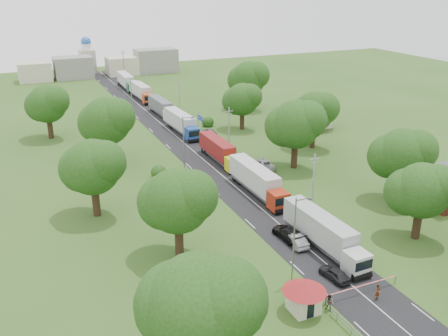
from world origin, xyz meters
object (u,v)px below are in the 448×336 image
pedestrian_near (378,292)px  car_lane_front (335,274)px  boom_barrier (351,289)px  info_sign (200,121)px  car_lane_mid (295,240)px  guard_booth (304,293)px  truck_0 (324,233)px

pedestrian_near → car_lane_front: bearing=82.5°
boom_barrier → info_sign: bearing=83.8°
info_sign → car_lane_mid: 48.79m
guard_booth → boom_barrier: bearing=0.0°
truck_0 → pedestrian_near: (-0.75, -11.00, -1.36)m
guard_booth → truck_0: bearing=47.2°
info_sign → car_lane_front: (-6.20, -56.60, -2.32)m
boom_barrier → guard_booth: bearing=-180.0°
car_lane_mid → pedestrian_near: bearing=100.4°
guard_booth → info_sign: info_sign is taller
boom_barrier → truck_0: size_ratio=0.61×
boom_barrier → car_lane_mid: 11.66m
car_lane_mid → pedestrian_near: pedestrian_near is taller
pedestrian_near → info_sign: bearing=57.6°
car_lane_mid → info_sign: bearing=-94.9°
boom_barrier → car_lane_front: size_ratio=2.29×
truck_0 → car_lane_front: (-2.61, -6.12, -1.52)m
guard_booth → pedestrian_near: bearing=-10.4°
boom_barrier → truck_0: truck_0 is taller
pedestrian_near → car_lane_mid: bearing=69.7°
car_lane_mid → guard_booth: bearing=64.4°
car_lane_mid → truck_0: bearing=143.1°
guard_booth → car_lane_mid: guard_booth is taller
info_sign → pedestrian_near: bearing=-94.0°
boom_barrier → pedestrian_near: size_ratio=5.41×
car_lane_front → pedestrian_near: (1.86, -4.88, 0.17)m
info_sign → boom_barrier: bearing=-96.2°
guard_booth → info_sign: bearing=78.3°
guard_booth → car_lane_front: bearing=28.8°
car_lane_front → car_lane_mid: bearing=-97.1°
truck_0 → car_lane_mid: (-2.61, 2.13, -1.47)m
boom_barrier → info_sign: 60.39m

